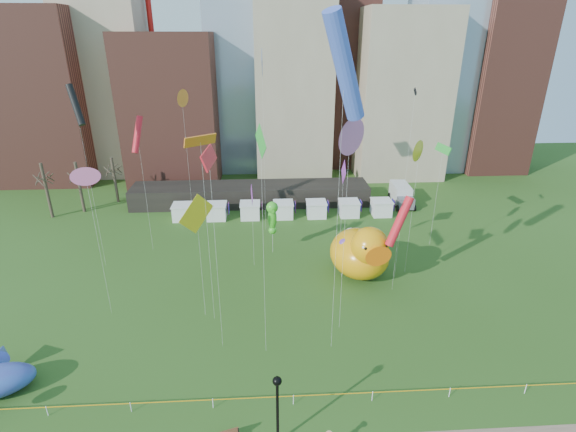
{
  "coord_description": "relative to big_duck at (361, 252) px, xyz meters",
  "views": [
    {
      "loc": [
        -1.84,
        -24.42,
        25.82
      ],
      "look_at": [
        0.07,
        8.1,
        12.0
      ],
      "focal_mm": 27.0,
      "sensor_mm": 36.0,
      "label": 1
    }
  ],
  "objects": [
    {
      "name": "bare_trees",
      "position": [
        -39.07,
        22.45,
        0.84
      ],
      "size": [
        8.44,
        6.44,
        8.5
      ],
      "color": "#382B21",
      "rests_on": "ground"
    },
    {
      "name": "lamppost",
      "position": [
        -10.2,
        -21.29,
        0.4
      ],
      "size": [
        0.61,
        0.61,
        5.84
      ],
      "color": "black",
      "rests_on": "footpath"
    },
    {
      "name": "skyline",
      "position": [
        -6.66,
        42.98,
        18.26
      ],
      "size": [
        101.0,
        23.0,
        68.0
      ],
      "color": "brown",
      "rests_on": "ground"
    },
    {
      "name": "kite_11",
      "position": [
        -10.91,
        -12.0,
        15.05
      ],
      "size": [
        0.8,
        2.39,
        19.94
      ],
      "color": "silver",
      "rests_on": "ground"
    },
    {
      "name": "box_truck",
      "position": [
        11.59,
        22.61,
        -1.64
      ],
      "size": [
        3.18,
        7.18,
        3.0
      ],
      "rotation": [
        0.0,
        0.0,
        -0.05
      ],
      "color": "silver",
      "rests_on": "ground"
    },
    {
      "name": "kite_10",
      "position": [
        -29.99,
        4.3,
        15.76
      ],
      "size": [
        2.13,
        2.33,
        21.04
      ],
      "color": "silver",
      "rests_on": "ground"
    },
    {
      "name": "kite_6",
      "position": [
        -15.9,
        -6.97,
        14.35
      ],
      "size": [
        2.57,
        2.08,
        18.09
      ],
      "color": "silver",
      "rests_on": "ground"
    },
    {
      "name": "kite_13",
      "position": [
        -10.64,
        13.71,
        18.88
      ],
      "size": [
        0.11,
        3.31,
        24.1
      ],
      "color": "silver",
      "rests_on": "ground"
    },
    {
      "name": "seahorse_green",
      "position": [
        -9.81,
        6.53,
        1.94
      ],
      "size": [
        1.45,
        1.83,
        6.91
      ],
      "rotation": [
        0.0,
        0.0,
        -0.0
      ],
      "color": "silver",
      "rests_on": "ground"
    },
    {
      "name": "kite_7",
      "position": [
        -12.14,
        3.31,
        5.74
      ],
      "size": [
        0.26,
        2.38,
        10.24
      ],
      "color": "silver",
      "rests_on": "ground"
    },
    {
      "name": "seahorse_purple",
      "position": [
        -2.08,
        0.03,
        0.34
      ],
      "size": [
        1.31,
        1.52,
        4.87
      ],
      "rotation": [
        0.0,
        0.0,
        0.23
      ],
      "color": "silver",
      "rests_on": "ground"
    },
    {
      "name": "kite_14",
      "position": [
        -20.91,
        14.61,
        14.95
      ],
      "size": [
        0.84,
        2.21,
        19.27
      ],
      "color": "silver",
      "rests_on": "ground"
    },
    {
      "name": "pavilion",
      "position": [
        -12.91,
        23.91,
        -1.58
      ],
      "size": [
        38.0,
        6.0,
        3.2
      ],
      "primitive_type": "cube",
      "color": "black",
      "rests_on": "ground"
    },
    {
      "name": "kite_3",
      "position": [
        10.97,
        7.55,
        9.67
      ],
      "size": [
        0.86,
        3.13,
        13.37
      ],
      "color": "silver",
      "rests_on": "ground"
    },
    {
      "name": "caution_tape",
      "position": [
        -8.91,
        -18.09,
        -2.49
      ],
      "size": [
        50.0,
        0.06,
        0.9
      ],
      "color": "white",
      "rests_on": "ground"
    },
    {
      "name": "kite_1",
      "position": [
        -3.92,
        -9.12,
        15.14
      ],
      "size": [
        2.08,
        2.54,
        19.79
      ],
      "color": "silver",
      "rests_on": "ground"
    },
    {
      "name": "kite_16",
      "position": [
        2.93,
        -3.0,
        4.96
      ],
      "size": [
        3.16,
        2.2,
        10.77
      ],
      "color": "silver",
      "rests_on": "ground"
    },
    {
      "name": "kite_12",
      "position": [
        -16.84,
        -6.39,
        7.63
      ],
      "size": [
        2.84,
        2.45,
        12.74
      ],
      "color": "silver",
      "rests_on": "ground"
    },
    {
      "name": "kite_15",
      "position": [
        -1.92,
        2.9,
        8.33
      ],
      "size": [
        0.07,
        2.89,
        13.09
      ],
      "color": "silver",
      "rests_on": "ground"
    },
    {
      "name": "vendor_tents",
      "position": [
        -7.89,
        17.91,
        -2.07
      ],
      "size": [
        33.24,
        2.8,
        2.4
      ],
      "color": "white",
      "rests_on": "ground"
    },
    {
      "name": "kite_9",
      "position": [
        -26.29,
        -5.44,
        11.06
      ],
      "size": [
        1.67,
        0.67,
        15.12
      ],
      "color": "silver",
      "rests_on": "ground"
    },
    {
      "name": "kite_8",
      "position": [
        -25.27,
        8.25,
        11.75
      ],
      "size": [
        1.53,
        2.57,
        17.04
      ],
      "color": "silver",
      "rests_on": "ground"
    },
    {
      "name": "ground",
      "position": [
        -8.91,
        -18.09,
        -3.18
      ],
      "size": [
        160.0,
        160.0,
        0.0
      ],
      "primitive_type": "plane",
      "color": "#294B17",
      "rests_on": "ground"
    },
    {
      "name": "kite_0",
      "position": [
        -14.76,
        -11.15,
        14.09
      ],
      "size": [
        0.8,
        3.92,
        17.93
      ],
      "color": "silver",
      "rests_on": "ground"
    },
    {
      "name": "kite_2",
      "position": [
        3.98,
        -0.38,
        17.02
      ],
      "size": [
        0.92,
        1.8,
        20.91
      ],
      "color": "silver",
      "rests_on": "ground"
    },
    {
      "name": "kite_5",
      "position": [
        -5.09,
        -11.82,
        20.47
      ],
      "size": [
        4.15,
        3.94,
        27.43
      ],
      "color": "silver",
      "rests_on": "ground"
    },
    {
      "name": "kite_4",
      "position": [
        5.47,
        0.62,
        11.29
      ],
      "size": [
        1.55,
        1.9,
        15.59
      ],
      "color": "silver",
      "rests_on": "ground"
    },
    {
      "name": "small_duck",
      "position": [
        0.42,
        7.55,
        -1.81
      ],
      "size": [
        3.69,
        4.22,
        2.96
      ],
      "rotation": [
        0.0,
        0.0,
        -0.32
      ],
      "color": "white",
      "rests_on": "ground"
    },
    {
      "name": "big_duck",
      "position": [
        0.0,
        0.0,
        0.0
      ],
      "size": [
        7.9,
        9.58,
        6.92
      ],
      "rotation": [
        0.0,
        0.0,
        0.19
      ],
      "color": "orange",
      "rests_on": "ground"
    }
  ]
}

